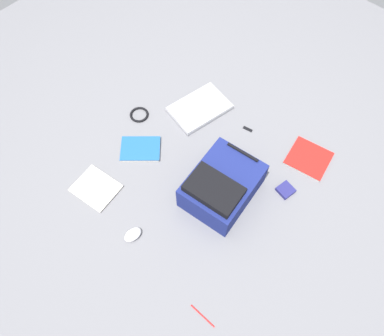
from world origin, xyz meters
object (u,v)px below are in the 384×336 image
object	(u,v)px
usb_stick	(248,129)
computer_mouse	(133,235)
laptop	(200,108)
book_manual	(309,158)
book_blue	(96,188)
cable_coil	(139,115)
pen_black	(203,316)
backpack	(222,186)
earbud_pouch	(286,190)
book_comic	(141,149)

from	to	relation	value
usb_stick	computer_mouse	bearing A→B (deg)	-1.44
laptop	book_manual	size ratio (longest dim) A/B	1.52
book_blue	cable_coil	xyz separation A→B (m)	(-0.50, -0.19, -0.00)
book_manual	computer_mouse	xyz separation A→B (m)	(0.98, -0.41, 0.01)
pen_black	backpack	bearing A→B (deg)	-147.33
backpack	earbud_pouch	world-z (taller)	backpack
backpack	usb_stick	xyz separation A→B (m)	(-0.43, -0.15, -0.09)
book_blue	cable_coil	world-z (taller)	book_blue
book_blue	book_comic	distance (m)	0.34
cable_coil	pen_black	distance (m)	1.20
book_manual	usb_stick	bearing A→B (deg)	-79.73
laptop	usb_stick	size ratio (longest dim) A/B	6.67
computer_mouse	book_comic	bearing A→B (deg)	-39.96
book_comic	computer_mouse	size ratio (longest dim) A/B	2.93
computer_mouse	pen_black	distance (m)	0.52
book_manual	cable_coil	xyz separation A→B (m)	(0.43, -0.94, -0.00)
laptop	cable_coil	world-z (taller)	laptop
book_comic	book_manual	bearing A→B (deg)	128.61
book_comic	computer_mouse	distance (m)	0.51
earbud_pouch	pen_black	bearing A→B (deg)	6.53
cable_coil	earbud_pouch	bearing A→B (deg)	100.60
book_comic	book_blue	bearing A→B (deg)	0.24
book_comic	pen_black	xyz separation A→B (m)	(0.43, 0.86, -0.01)
book_manual	book_comic	world-z (taller)	book_comic
earbud_pouch	book_comic	bearing A→B (deg)	-65.79
backpack	book_blue	xyz separation A→B (m)	(0.43, -0.52, -0.09)
book_manual	earbud_pouch	size ratio (longest dim) A/B	3.18
laptop	earbud_pouch	bearing A→B (deg)	82.02
laptop	usb_stick	xyz separation A→B (m)	(-0.08, 0.31, -0.01)
book_blue	book_comic	world-z (taller)	book_comic
backpack	usb_stick	bearing A→B (deg)	-160.53
laptop	computer_mouse	xyz separation A→B (m)	(0.83, 0.29, 0.01)
backpack	usb_stick	size ratio (longest dim) A/B	7.34
pen_black	earbud_pouch	bearing A→B (deg)	-173.47
cable_coil	earbud_pouch	distance (m)	0.97
backpack	cable_coil	distance (m)	0.72
book_manual	book_comic	distance (m)	0.96
cable_coil	pen_black	world-z (taller)	cable_coil
laptop	book_comic	distance (m)	0.45
backpack	computer_mouse	size ratio (longest dim) A/B	4.55
book_blue	usb_stick	distance (m)	0.94
book_manual	book_comic	bearing A→B (deg)	-51.39
laptop	cable_coil	size ratio (longest dim) A/B	3.39
computer_mouse	usb_stick	distance (m)	0.91
laptop	usb_stick	bearing A→B (deg)	105.25
book_manual	cable_coil	size ratio (longest dim) A/B	2.23
backpack	book_comic	size ratio (longest dim) A/B	1.55
cable_coil	pen_black	size ratio (longest dim) A/B	0.80
laptop	book_comic	world-z (taller)	laptop
book_manual	earbud_pouch	xyz separation A→B (m)	(0.25, 0.02, 0.00)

